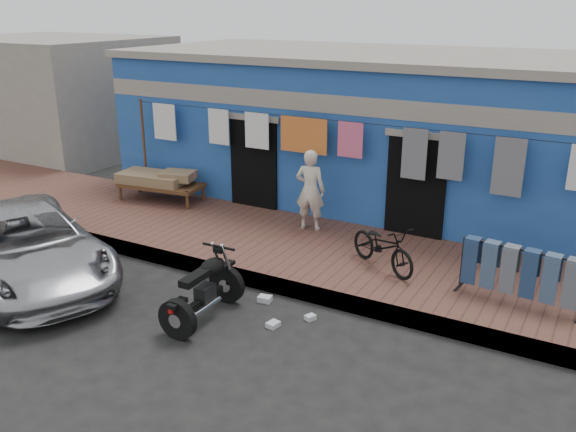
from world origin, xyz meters
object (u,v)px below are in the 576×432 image
object	(u,v)px
bicycle	(383,241)
motorcycle	(203,288)
charpoy	(161,186)
seated_person	(310,190)
car	(25,244)
jeans_rack	(520,274)

from	to	relation	value
bicycle	motorcycle	world-z (taller)	bicycle
bicycle	charpoy	size ratio (longest dim) A/B	0.72
seated_person	charpoy	xyz separation A→B (m)	(-3.67, 0.02, -0.45)
seated_person	motorcycle	size ratio (longest dim) A/B	1.00
car	motorcycle	xyz separation A→B (m)	(3.37, 0.31, -0.13)
seated_person	charpoy	distance (m)	3.70
bicycle	charpoy	world-z (taller)	bicycle
motorcycle	jeans_rack	bearing A→B (deg)	28.64
car	bicycle	distance (m)	5.85
jeans_rack	bicycle	bearing A→B (deg)	176.10
car	seated_person	bearing A→B (deg)	-16.51
car	jeans_rack	xyz separation A→B (m)	(7.30, 2.60, 0.05)
charpoy	jeans_rack	xyz separation A→B (m)	(7.68, -1.23, 0.11)
seated_person	jeans_rack	distance (m)	4.21
car	seated_person	distance (m)	5.05
car	charpoy	world-z (taller)	car
car	bicycle	bearing A→B (deg)	-37.77
charpoy	jeans_rack	size ratio (longest dim) A/B	1.11
car	jeans_rack	size ratio (longest dim) A/B	2.46
motorcycle	seated_person	bearing A→B (deg)	89.70
bicycle	jeans_rack	size ratio (longest dim) A/B	0.81
bicycle	car	bearing A→B (deg)	147.57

